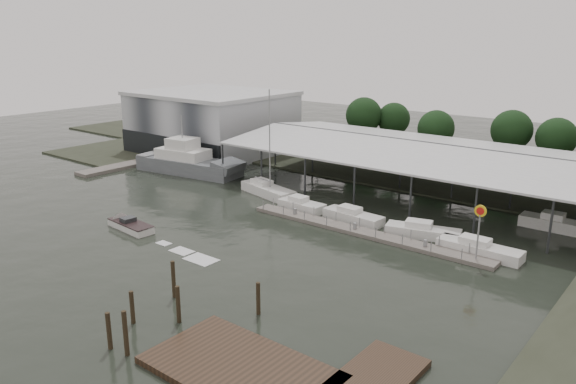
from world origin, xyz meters
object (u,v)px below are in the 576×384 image
Objects in this scene: grey_trawler at (189,163)px; white_sailboat at (267,190)px; shell_fuel_sign at (479,222)px; speedboat_underway at (128,225)px.

white_sailboat is (16.82, -1.68, -0.92)m from grey_trawler.
white_sailboat reaches higher than shell_fuel_sign.
speedboat_underway is at bearing -156.63° from shell_fuel_sign.
shell_fuel_sign reaches higher than speedboat_underway.
grey_trawler is (-46.22, 6.62, -2.35)m from shell_fuel_sign.
white_sailboat is (-29.40, 4.95, -3.26)m from shell_fuel_sign.
shell_fuel_sign is 0.31× the size of speedboat_underway.
white_sailboat is at bearing 170.44° from shell_fuel_sign.
white_sailboat reaches higher than grey_trawler.
white_sailboat is at bearing -95.21° from speedboat_underway.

